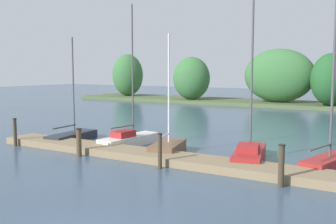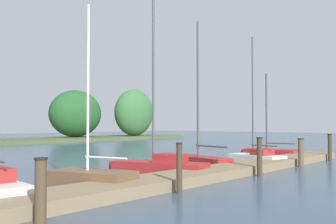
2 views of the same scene
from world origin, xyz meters
TOP-DOWN VIEW (x-y plane):
  - dock_pier at (0.00, 8.62)m, footprint 25.81×1.80m
  - sailboat_0 at (-10.32, 10.40)m, footprint 1.45×3.84m
  - sailboat_1 at (-6.50, 10.92)m, footprint 1.55×4.25m
  - sailboat_2 at (-3.58, 10.09)m, footprint 1.86×3.06m
  - sailboat_3 at (0.38, 10.77)m, footprint 2.12×4.35m
  - sailboat_4 at (3.74, 11.09)m, footprint 1.72×3.64m
  - mooring_piling_0 at (-11.88, 7.54)m, footprint 0.22×0.22m
  - mooring_piling_1 at (-6.95, 7.35)m, footprint 0.28×0.28m
  - mooring_piling_2 at (-2.36, 7.38)m, footprint 0.20×0.20m
  - mooring_piling_3 at (2.73, 7.40)m, footprint 0.25×0.25m

SIDE VIEW (x-z plane):
  - dock_pier at x=0.00m, z-range 0.00..0.35m
  - sailboat_0 at x=-10.32m, z-range -2.73..3.33m
  - sailboat_2 at x=-3.58m, z-range -2.62..3.31m
  - sailboat_3 at x=0.38m, z-range -3.24..4.01m
  - sailboat_1 at x=-6.50m, z-range -3.45..4.24m
  - sailboat_4 at x=3.74m, z-range -3.10..3.93m
  - mooring_piling_1 at x=-6.95m, z-range 0.01..1.38m
  - mooring_piling_2 at x=-2.36m, z-range 0.01..1.52m
  - mooring_piling_0 at x=-11.88m, z-range 0.01..1.53m
  - mooring_piling_3 at x=2.73m, z-range 0.01..1.55m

